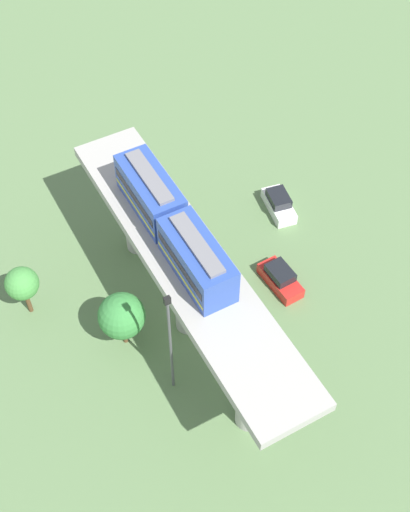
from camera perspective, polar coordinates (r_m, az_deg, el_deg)
ground_plane at (r=53.27m, az=-1.43°, el=-5.76°), size 120.00×120.00×0.00m
viaduct at (r=48.13m, az=-1.57°, el=-1.68°), size 5.20×28.00×8.44m
train at (r=46.31m, az=-2.71°, el=2.64°), size 2.64×13.55×3.24m
parked_car_white at (r=60.58m, az=6.22°, el=4.38°), size 2.53×4.46×1.76m
parked_car_red at (r=55.24m, az=6.35°, el=-1.89°), size 1.98×4.28×1.76m
tree_near_viaduct at (r=52.95m, az=-15.13°, el=-2.27°), size 2.60×2.60×4.88m
tree_mid_lot at (r=49.95m, az=-7.02°, el=-5.02°), size 3.52×3.52×5.19m
signal_post at (r=45.39m, az=-2.94°, el=-7.15°), size 0.44×0.28×11.04m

